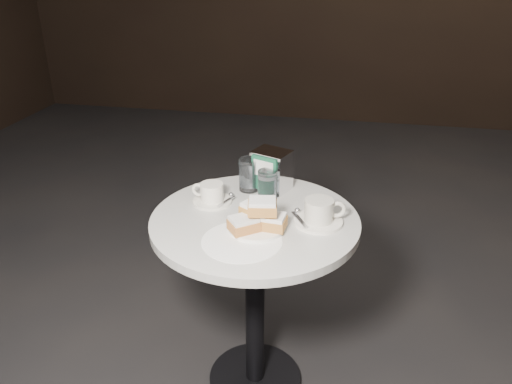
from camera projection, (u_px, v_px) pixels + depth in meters
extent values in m
plane|color=black|center=(255.00, 381.00, 1.99)|extent=(7.00, 7.00, 0.00)
cylinder|color=black|center=(255.00, 378.00, 1.98)|extent=(0.36, 0.36, 0.03)
cylinder|color=black|center=(255.00, 308.00, 1.83)|extent=(0.07, 0.07, 0.70)
cylinder|color=silver|center=(255.00, 221.00, 1.67)|extent=(0.70, 0.70, 0.03)
cylinder|color=white|center=(242.00, 241.00, 1.53)|extent=(0.27, 0.27, 0.00)
cylinder|color=white|center=(256.00, 228.00, 1.59)|extent=(0.23, 0.23, 0.01)
cube|color=#BE783A|center=(244.00, 226.00, 1.56)|extent=(0.11, 0.11, 0.03)
cube|color=white|center=(244.00, 219.00, 1.55)|extent=(0.10, 0.10, 0.01)
cube|color=#BE7F3A|center=(272.00, 223.00, 1.57)|extent=(0.10, 0.08, 0.03)
cube|color=white|center=(272.00, 217.00, 1.56)|extent=(0.09, 0.07, 0.01)
cube|color=#BF843A|center=(256.00, 210.00, 1.59)|extent=(0.11, 0.11, 0.03)
cube|color=white|center=(256.00, 203.00, 1.58)|extent=(0.10, 0.10, 0.01)
cube|color=#C6843D|center=(262.00, 208.00, 1.54)|extent=(0.10, 0.08, 0.03)
cube|color=white|center=(262.00, 201.00, 1.53)|extent=(0.09, 0.08, 0.01)
cylinder|color=white|center=(212.00, 201.00, 1.76)|extent=(0.15, 0.15, 0.01)
cylinder|color=white|center=(212.00, 192.00, 1.75)|extent=(0.09, 0.09, 0.06)
cylinder|color=#805F45|center=(212.00, 185.00, 1.74)|extent=(0.08, 0.08, 0.00)
torus|color=white|center=(198.00, 190.00, 1.76)|extent=(0.05, 0.02, 0.05)
cube|color=silver|center=(226.00, 201.00, 1.74)|extent=(0.05, 0.09, 0.00)
sphere|color=#B5B5BA|center=(231.00, 195.00, 1.78)|extent=(0.02, 0.02, 0.02)
cylinder|color=white|center=(318.00, 221.00, 1.63)|extent=(0.20, 0.20, 0.01)
cylinder|color=silver|center=(319.00, 210.00, 1.61)|extent=(0.11, 0.11, 0.07)
cylinder|color=#8D684D|center=(319.00, 202.00, 1.60)|extent=(0.11, 0.11, 0.00)
torus|color=silver|center=(337.00, 210.00, 1.61)|extent=(0.06, 0.03, 0.06)
cube|color=silver|center=(300.00, 220.00, 1.62)|extent=(0.07, 0.10, 0.00)
sphere|color=silver|center=(297.00, 211.00, 1.67)|extent=(0.02, 0.02, 0.02)
cylinder|color=white|center=(249.00, 174.00, 1.83)|extent=(0.08, 0.08, 0.12)
cylinder|color=white|center=(249.00, 176.00, 1.84)|extent=(0.07, 0.07, 0.10)
cylinder|color=silver|center=(267.00, 185.00, 1.76)|extent=(0.08, 0.08, 0.11)
cylinder|color=silver|center=(267.00, 186.00, 1.77)|extent=(0.07, 0.07, 0.09)
cube|color=silver|center=(272.00, 170.00, 1.83)|extent=(0.16, 0.14, 0.15)
cube|color=#1A5C3F|center=(264.00, 174.00, 1.79)|extent=(0.10, 0.04, 0.13)
cube|color=white|center=(263.00, 169.00, 1.78)|extent=(0.08, 0.03, 0.06)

